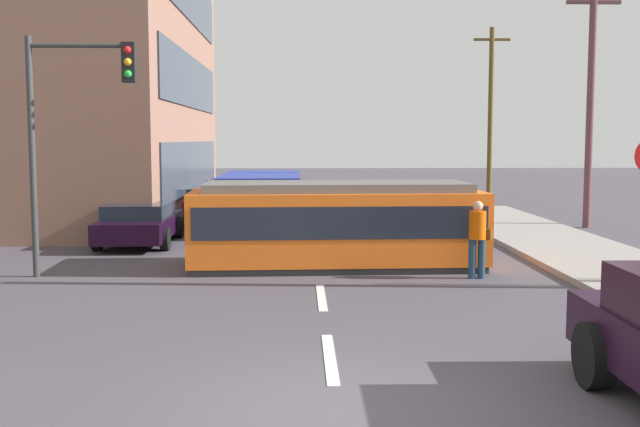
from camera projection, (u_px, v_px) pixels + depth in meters
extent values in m
plane|color=#48424B|center=(317.00, 263.00, 18.36)|extent=(120.00, 120.00, 0.00)
cube|color=silver|center=(330.00, 358.00, 10.40)|extent=(0.16, 2.40, 0.01)
cube|color=silver|center=(321.00, 297.00, 14.38)|extent=(0.16, 2.40, 0.01)
cube|color=silver|center=(313.00, 234.00, 23.84)|extent=(0.16, 2.40, 0.01)
cube|color=silver|center=(310.00, 215.00, 29.81)|extent=(0.16, 2.40, 0.01)
cube|color=#2D3847|center=(193.00, 167.00, 29.11)|extent=(0.06, 13.75, 1.92)
cube|color=#2D3847|center=(192.00, 82.00, 28.80)|extent=(0.06, 13.75, 1.92)
cube|color=orange|center=(336.00, 226.00, 17.79)|extent=(6.84, 2.75, 1.63)
cube|color=#2D2D2D|center=(336.00, 263.00, 17.88)|extent=(6.70, 2.62, 0.15)
cube|color=#605C59|center=(336.00, 187.00, 17.70)|extent=(6.15, 2.35, 0.20)
cube|color=#1E232D|center=(336.00, 217.00, 17.77)|extent=(6.57, 2.78, 0.72)
cube|color=#293996|center=(262.00, 197.00, 25.09)|extent=(2.55, 5.87, 1.54)
cube|color=black|center=(257.00, 197.00, 22.21)|extent=(2.25, 0.14, 0.92)
cube|color=black|center=(261.00, 189.00, 25.07)|extent=(2.58, 4.99, 0.61)
cylinder|color=black|center=(259.00, 222.00, 23.29)|extent=(2.56, 0.92, 0.90)
cylinder|color=black|center=(264.00, 211.00, 27.01)|extent=(2.56, 0.92, 0.90)
cylinder|color=#1D384D|center=(472.00, 259.00, 16.31)|extent=(0.16, 0.16, 0.85)
cylinder|color=#1D384D|center=(481.00, 259.00, 16.32)|extent=(0.16, 0.16, 0.85)
cylinder|color=#D74F05|center=(477.00, 225.00, 16.24)|extent=(0.36, 0.36, 0.60)
sphere|color=tan|center=(478.00, 206.00, 16.20)|extent=(0.22, 0.22, 0.22)
cube|color=#60370B|center=(487.00, 234.00, 16.32)|extent=(0.22, 0.19, 0.24)
cylinder|color=black|center=(594.00, 355.00, 9.12)|extent=(0.29, 0.80, 0.80)
cube|color=black|center=(141.00, 226.00, 21.67)|extent=(1.87, 4.52, 0.55)
cube|color=black|center=(139.00, 210.00, 21.47)|extent=(1.69, 2.50, 0.40)
cylinder|color=black|center=(119.00, 227.00, 22.99)|extent=(0.23, 0.64, 0.64)
cylinder|color=black|center=(179.00, 227.00, 23.06)|extent=(0.23, 0.64, 0.64)
cylinder|color=black|center=(97.00, 239.00, 20.31)|extent=(0.23, 0.64, 0.64)
cylinder|color=black|center=(165.00, 239.00, 20.39)|extent=(0.23, 0.64, 0.64)
cube|color=#A52327|center=(178.00, 205.00, 28.42)|extent=(1.97, 4.23, 0.55)
cube|color=black|center=(177.00, 193.00, 28.23)|extent=(1.77, 2.35, 0.40)
cylinder|color=black|center=(158.00, 208.00, 29.64)|extent=(0.24, 0.65, 0.64)
cylinder|color=black|center=(206.00, 207.00, 29.74)|extent=(0.24, 0.65, 0.64)
cylinder|color=black|center=(147.00, 214.00, 27.14)|extent=(0.24, 0.65, 0.64)
cylinder|color=black|center=(199.00, 214.00, 27.25)|extent=(0.24, 0.65, 0.64)
cube|color=black|center=(193.00, 194.00, 34.44)|extent=(1.88, 4.39, 0.55)
cube|color=black|center=(192.00, 183.00, 34.24)|extent=(1.72, 2.42, 0.40)
cylinder|color=black|center=(178.00, 196.00, 35.75)|extent=(0.23, 0.64, 0.64)
cylinder|color=black|center=(217.00, 196.00, 35.78)|extent=(0.23, 0.64, 0.64)
cylinder|color=black|center=(168.00, 200.00, 33.13)|extent=(0.23, 0.64, 0.64)
cylinder|color=black|center=(210.00, 200.00, 33.17)|extent=(0.23, 0.64, 0.64)
cylinder|color=#333333|center=(32.00, 158.00, 16.31)|extent=(0.14, 0.14, 5.15)
cylinder|color=#333333|center=(79.00, 46.00, 16.10)|extent=(2.11, 0.10, 0.10)
cube|color=black|center=(129.00, 62.00, 16.17)|extent=(0.28, 0.24, 0.84)
sphere|color=red|center=(127.00, 50.00, 16.01)|extent=(0.16, 0.16, 0.16)
sphere|color=gold|center=(128.00, 62.00, 16.04)|extent=(0.16, 0.16, 0.16)
sphere|color=green|center=(128.00, 74.00, 16.06)|extent=(0.16, 0.16, 0.16)
cylinder|color=brown|center=(590.00, 107.00, 25.34)|extent=(0.24, 0.24, 8.05)
cube|color=brown|center=(594.00, 2.00, 25.00)|extent=(1.80, 0.12, 0.12)
cylinder|color=brown|center=(490.00, 114.00, 37.85)|extent=(0.24, 0.24, 8.45)
cube|color=brown|center=(492.00, 40.00, 37.50)|extent=(1.80, 0.12, 0.12)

